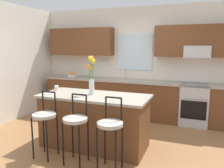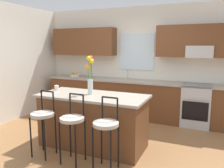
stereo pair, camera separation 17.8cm
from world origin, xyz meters
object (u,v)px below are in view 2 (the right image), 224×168
(oven_range, at_px, (196,105))
(fruit_bowl_oranges, at_px, (75,75))
(bar_stool_middle, at_px, (72,122))
(bar_stool_far, at_px, (106,127))
(kitchen_island, at_px, (93,120))
(bar_stool_near, at_px, (43,117))
(mug_ceramic, at_px, (57,88))
(flower_vase, at_px, (90,74))

(oven_range, xyz_separation_m, fruit_bowl_oranges, (-3.15, 0.02, 0.50))
(bar_stool_middle, bearing_deg, bar_stool_far, 0.00)
(oven_range, bearing_deg, kitchen_island, -130.56)
(bar_stool_near, bearing_deg, mug_ceramic, 110.80)
(bar_stool_middle, relative_size, bar_stool_far, 1.00)
(kitchen_island, distance_m, fruit_bowl_oranges, 2.49)
(kitchen_island, distance_m, mug_ceramic, 0.98)
(flower_vase, height_order, fruit_bowl_oranges, flower_vase)
(fruit_bowl_oranges, bearing_deg, bar_stool_middle, -57.92)
(bar_stool_near, relative_size, flower_vase, 1.57)
(bar_stool_middle, height_order, flower_vase, flower_vase)
(oven_range, xyz_separation_m, mug_ceramic, (-2.41, -1.73, 0.51))
(bar_stool_far, relative_size, fruit_bowl_oranges, 4.34)
(bar_stool_near, height_order, bar_stool_far, same)
(kitchen_island, relative_size, flower_vase, 2.82)
(oven_range, height_order, bar_stool_near, bar_stool_near)
(kitchen_island, distance_m, bar_stool_far, 0.85)
(bar_stool_middle, bearing_deg, fruit_bowl_oranges, 122.08)
(oven_range, height_order, kitchen_island, same)
(bar_stool_far, height_order, fruit_bowl_oranges, fruit_bowl_oranges)
(bar_stool_near, relative_size, fruit_bowl_oranges, 4.34)
(bar_stool_middle, relative_size, mug_ceramic, 11.58)
(fruit_bowl_oranges, bearing_deg, oven_range, -0.45)
(bar_stool_middle, distance_m, bar_stool_far, 0.55)
(bar_stool_far, bearing_deg, fruit_bowl_oranges, 130.26)
(oven_range, xyz_separation_m, kitchen_island, (-1.58, -1.84, 0.00))
(mug_ceramic, bearing_deg, kitchen_island, -7.53)
(oven_range, distance_m, bar_stool_near, 3.27)
(kitchen_island, bearing_deg, fruit_bowl_oranges, 129.98)
(mug_ceramic, bearing_deg, oven_range, 35.74)
(bar_stool_middle, bearing_deg, oven_range, 57.47)
(oven_range, height_order, fruit_bowl_oranges, fruit_bowl_oranges)
(bar_stool_far, relative_size, flower_vase, 1.57)
(kitchen_island, relative_size, mug_ceramic, 20.81)
(kitchen_island, distance_m, bar_stool_near, 0.85)
(kitchen_island, relative_size, bar_stool_near, 1.80)
(oven_range, relative_size, bar_stool_near, 0.88)
(bar_stool_near, bearing_deg, flower_vase, 53.87)
(bar_stool_far, bearing_deg, flower_vase, 132.62)
(oven_range, bearing_deg, fruit_bowl_oranges, 179.55)
(kitchen_island, bearing_deg, oven_range, 49.44)
(oven_range, xyz_separation_m, bar_stool_near, (-2.13, -2.48, 0.18))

